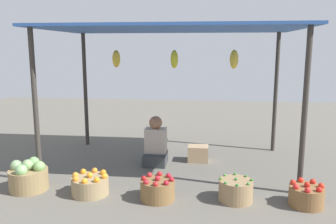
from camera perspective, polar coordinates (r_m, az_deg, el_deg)
name	(u,v)px	position (r m, az deg, el deg)	size (l,w,h in m)	color
ground_plane	(172,164)	(5.73, 0.62, -8.44)	(14.00, 14.00, 0.00)	#605B52
market_stall_structure	(172,37)	(5.43, 0.69, 12.08)	(3.81, 2.24, 2.16)	#38332D
vendor_person	(156,146)	(5.66, -2.04, -5.51)	(0.36, 0.44, 0.78)	#333739
basket_cabbages	(29,177)	(5.04, -21.79, -9.79)	(0.50, 0.50, 0.41)	#92794E
basket_oranges	(90,185)	(4.67, -12.57, -11.53)	(0.47, 0.47, 0.29)	#9B845C
basket_red_apples	(158,189)	(4.42, -1.71, -12.48)	(0.43, 0.43, 0.31)	brown
basket_green_chilies	(236,190)	(4.46, 10.98, -12.43)	(0.41, 0.41, 0.30)	#917551
basket_red_tomatoes	(306,196)	(4.56, 21.63, -12.55)	(0.40, 0.40, 0.30)	brown
wooden_crate_near_vendor	(198,154)	(5.83, 4.92, -6.77)	(0.33, 0.27, 0.26)	tan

